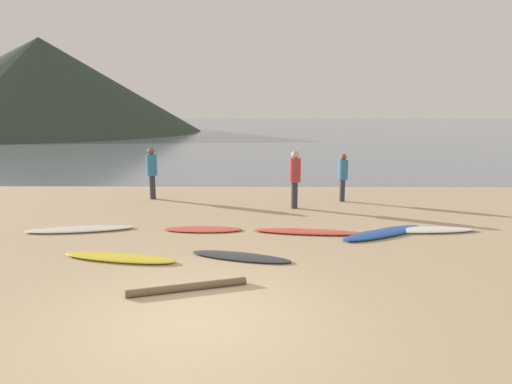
{
  "coord_description": "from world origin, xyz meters",
  "views": [
    {
      "loc": [
        0.91,
        -5.86,
        3.03
      ],
      "look_at": [
        0.82,
        6.65,
        0.6
      ],
      "focal_mm": 30.96,
      "sensor_mm": 36.0,
      "label": 1
    }
  ],
  "objects_px": {
    "surfboard_4": "(308,232)",
    "person_0": "(152,169)",
    "person_1": "(295,175)",
    "person_2": "(343,173)",
    "surfboard_2": "(203,229)",
    "driftwood_log": "(188,287)",
    "surfboard_5": "(383,233)",
    "surfboard_0": "(80,229)",
    "surfboard_3": "(241,257)",
    "surfboard_1": "(119,257)",
    "surfboard_6": "(423,230)"
  },
  "relations": [
    {
      "from": "surfboard_4",
      "to": "person_0",
      "type": "relative_size",
      "value": 1.57
    },
    {
      "from": "person_1",
      "to": "person_2",
      "type": "relative_size",
      "value": 1.12
    },
    {
      "from": "surfboard_2",
      "to": "driftwood_log",
      "type": "relative_size",
      "value": 0.97
    },
    {
      "from": "person_2",
      "to": "surfboard_5",
      "type": "bearing_deg",
      "value": 106.63
    },
    {
      "from": "surfboard_2",
      "to": "driftwood_log",
      "type": "xyz_separation_m",
      "value": [
        0.2,
        -3.65,
        0.03
      ]
    },
    {
      "from": "surfboard_2",
      "to": "surfboard_5",
      "type": "bearing_deg",
      "value": -3.48
    },
    {
      "from": "surfboard_0",
      "to": "person_2",
      "type": "bearing_deg",
      "value": 16.25
    },
    {
      "from": "surfboard_3",
      "to": "driftwood_log",
      "type": "xyz_separation_m",
      "value": [
        -0.82,
        -1.62,
        0.03
      ]
    },
    {
      "from": "person_2",
      "to": "driftwood_log",
      "type": "distance_m",
      "value": 8.16
    },
    {
      "from": "surfboard_1",
      "to": "surfboard_6",
      "type": "xyz_separation_m",
      "value": [
        6.86,
        2.09,
        -0.01
      ]
    },
    {
      "from": "surfboard_0",
      "to": "surfboard_5",
      "type": "height_order",
      "value": "surfboard_5"
    },
    {
      "from": "surfboard_0",
      "to": "surfboard_1",
      "type": "height_order",
      "value": "surfboard_1"
    },
    {
      "from": "surfboard_6",
      "to": "driftwood_log",
      "type": "xyz_separation_m",
      "value": [
        -5.24,
        -3.6,
        0.02
      ]
    },
    {
      "from": "surfboard_3",
      "to": "surfboard_4",
      "type": "relative_size",
      "value": 0.79
    },
    {
      "from": "surfboard_0",
      "to": "person_1",
      "type": "distance_m",
      "value": 6.13
    },
    {
      "from": "surfboard_5",
      "to": "surfboard_6",
      "type": "xyz_separation_m",
      "value": [
        1.06,
        0.28,
        -0.0
      ]
    },
    {
      "from": "surfboard_6",
      "to": "surfboard_0",
      "type": "bearing_deg",
      "value": 177.31
    },
    {
      "from": "person_2",
      "to": "surfboard_2",
      "type": "bearing_deg",
      "value": 52.58
    },
    {
      "from": "surfboard_4",
      "to": "driftwood_log",
      "type": "relative_size",
      "value": 1.34
    },
    {
      "from": "surfboard_0",
      "to": "surfboard_4",
      "type": "xyz_separation_m",
      "value": [
        5.64,
        -0.18,
        -0.0
      ]
    },
    {
      "from": "surfboard_3",
      "to": "driftwood_log",
      "type": "distance_m",
      "value": 1.81
    },
    {
      "from": "surfboard_0",
      "to": "surfboard_2",
      "type": "height_order",
      "value": "surfboard_0"
    },
    {
      "from": "surfboard_3",
      "to": "surfboard_5",
      "type": "bearing_deg",
      "value": 43.39
    },
    {
      "from": "surfboard_1",
      "to": "person_2",
      "type": "xyz_separation_m",
      "value": [
        5.51,
        5.61,
        0.86
      ]
    },
    {
      "from": "driftwood_log",
      "to": "surfboard_2",
      "type": "bearing_deg",
      "value": 93.21
    },
    {
      "from": "person_1",
      "to": "driftwood_log",
      "type": "relative_size",
      "value": 0.87
    },
    {
      "from": "surfboard_4",
      "to": "driftwood_log",
      "type": "height_order",
      "value": "driftwood_log"
    },
    {
      "from": "person_2",
      "to": "driftwood_log",
      "type": "xyz_separation_m",
      "value": [
        -3.89,
        -7.13,
        -0.85
      ]
    },
    {
      "from": "surfboard_1",
      "to": "surfboard_3",
      "type": "bearing_deg",
      "value": 14.22
    },
    {
      "from": "person_1",
      "to": "driftwood_log",
      "type": "bearing_deg",
      "value": -144.99
    },
    {
      "from": "surfboard_0",
      "to": "person_0",
      "type": "bearing_deg",
      "value": 66.8
    },
    {
      "from": "surfboard_2",
      "to": "person_0",
      "type": "bearing_deg",
      "value": 120.38
    },
    {
      "from": "surfboard_0",
      "to": "surfboard_1",
      "type": "bearing_deg",
      "value": -62.06
    },
    {
      "from": "driftwood_log",
      "to": "surfboard_5",
      "type": "bearing_deg",
      "value": 38.46
    },
    {
      "from": "surfboard_0",
      "to": "surfboard_5",
      "type": "xyz_separation_m",
      "value": [
        7.43,
        -0.28,
        0.01
      ]
    },
    {
      "from": "surfboard_2",
      "to": "surfboard_5",
      "type": "height_order",
      "value": "surfboard_5"
    },
    {
      "from": "surfboard_3",
      "to": "person_2",
      "type": "xyz_separation_m",
      "value": [
        3.07,
        5.51,
        0.88
      ]
    },
    {
      "from": "surfboard_3",
      "to": "driftwood_log",
      "type": "bearing_deg",
      "value": -100.38
    },
    {
      "from": "surfboard_4",
      "to": "surfboard_6",
      "type": "height_order",
      "value": "surfboard_6"
    },
    {
      "from": "surfboard_4",
      "to": "surfboard_5",
      "type": "bearing_deg",
      "value": 3.61
    },
    {
      "from": "surfboard_0",
      "to": "surfboard_4",
      "type": "distance_m",
      "value": 5.64
    },
    {
      "from": "surfboard_6",
      "to": "surfboard_1",
      "type": "bearing_deg",
      "value": -165.75
    },
    {
      "from": "surfboard_1",
      "to": "surfboard_2",
      "type": "relative_size",
      "value": 1.25
    },
    {
      "from": "surfboard_3",
      "to": "surfboard_2",
      "type": "bearing_deg",
      "value": 133.17
    },
    {
      "from": "surfboard_6",
      "to": "surfboard_3",
      "type": "bearing_deg",
      "value": -158.51
    },
    {
      "from": "surfboard_5",
      "to": "person_0",
      "type": "bearing_deg",
      "value": 117.23
    },
    {
      "from": "surfboard_4",
      "to": "surfboard_3",
      "type": "bearing_deg",
      "value": -123.75
    },
    {
      "from": "surfboard_6",
      "to": "person_2",
      "type": "distance_m",
      "value": 3.88
    },
    {
      "from": "person_0",
      "to": "person_1",
      "type": "height_order",
      "value": "person_1"
    },
    {
      "from": "person_0",
      "to": "surfboard_3",
      "type": "bearing_deg",
      "value": 124.85
    }
  ]
}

